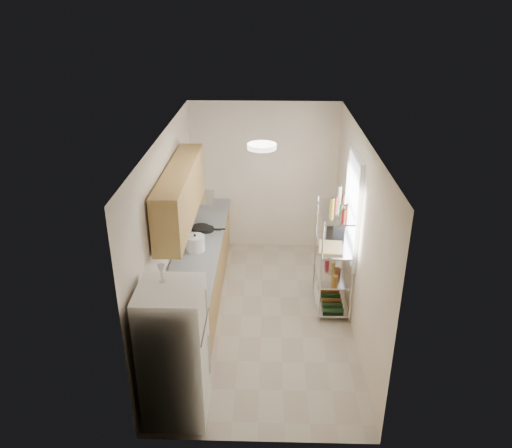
{
  "coord_description": "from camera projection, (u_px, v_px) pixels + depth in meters",
  "views": [
    {
      "loc": [
        0.09,
        -5.89,
        4.18
      ],
      "look_at": [
        -0.08,
        0.25,
        1.32
      ],
      "focal_mm": 35.0,
      "sensor_mm": 36.0,
      "label": 1
    }
  ],
  "objects": [
    {
      "name": "counter_run",
      "position": [
        200.0,
        271.0,
        7.34
      ],
      "size": [
        0.63,
        3.51,
        0.9
      ],
      "color": "#AF894A",
      "rests_on": "ground"
    },
    {
      "name": "upper_cabinets",
      "position": [
        181.0,
        194.0,
        6.46
      ],
      "size": [
        0.33,
        2.2,
        0.72
      ],
      "primitive_type": "cube",
      "color": "#AF894A",
      "rests_on": "room"
    },
    {
      "name": "rice_cooker",
      "position": [
        195.0,
        243.0,
        6.94
      ],
      "size": [
        0.27,
        0.27,
        0.22
      ],
      "primitive_type": "cylinder",
      "color": "white",
      "rests_on": "counter_run"
    },
    {
      "name": "frying_pan_small",
      "position": [
        207.0,
        229.0,
        7.55
      ],
      "size": [
        0.24,
        0.24,
        0.05
      ],
      "primitive_type": "cylinder",
      "rotation": [
        0.0,
        0.0,
        0.05
      ],
      "color": "black",
      "rests_on": "counter_run"
    },
    {
      "name": "range_hood",
      "position": [
        195.0,
        201.0,
        7.36
      ],
      "size": [
        0.5,
        0.6,
        0.12
      ],
      "primitive_type": "cube",
      "color": "#B7BABC",
      "rests_on": "room"
    },
    {
      "name": "room",
      "position": [
        262.0,
        234.0,
        6.56
      ],
      "size": [
        2.52,
        4.42,
        2.62
      ],
      "color": "#B0A68F",
      "rests_on": "ground"
    },
    {
      "name": "refrigerator",
      "position": [
        175.0,
        353.0,
        5.16
      ],
      "size": [
        0.65,
        0.65,
        1.58
      ],
      "primitive_type": "cube",
      "color": "white",
      "rests_on": "ground"
    },
    {
      "name": "wine_glass_b",
      "position": [
        161.0,
        273.0,
        4.91
      ],
      "size": [
        0.07,
        0.07,
        0.19
      ],
      "primitive_type": null,
      "color": "silver",
      "rests_on": "refrigerator"
    },
    {
      "name": "frying_pan_large",
      "position": [
        201.0,
        228.0,
        7.58
      ],
      "size": [
        0.33,
        0.33,
        0.05
      ],
      "primitive_type": "cylinder",
      "rotation": [
        0.0,
        0.0,
        -0.16
      ],
      "color": "black",
      "rests_on": "counter_run"
    },
    {
      "name": "bakers_rack",
      "position": [
        335.0,
        238.0,
        6.88
      ],
      "size": [
        0.45,
        0.9,
        1.73
      ],
      "color": "silver",
      "rests_on": "ground"
    },
    {
      "name": "window",
      "position": [
        353.0,
        207.0,
        6.74
      ],
      "size": [
        0.06,
        1.0,
        1.46
      ],
      "primitive_type": "cube",
      "color": "white",
      "rests_on": "room"
    },
    {
      "name": "espresso_machine",
      "position": [
        336.0,
        227.0,
        7.06
      ],
      "size": [
        0.23,
        0.29,
        0.31
      ],
      "primitive_type": "cube",
      "rotation": [
        0.0,
        0.0,
        0.22
      ],
      "color": "black",
      "rests_on": "bakers_rack"
    },
    {
      "name": "cutting_board",
      "position": [
        331.0,
        248.0,
        6.79
      ],
      "size": [
        0.35,
        0.44,
        0.03
      ],
      "primitive_type": "cube",
      "rotation": [
        0.0,
        0.0,
        -0.09
      ],
      "color": "tan",
      "rests_on": "bakers_rack"
    },
    {
      "name": "storage_bag",
      "position": [
        329.0,
        255.0,
        7.38
      ],
      "size": [
        0.11,
        0.15,
        0.17
      ],
      "primitive_type": "cube",
      "rotation": [
        0.0,
        0.0,
        -0.01
      ],
      "color": "maroon",
      "rests_on": "bakers_rack"
    },
    {
      "name": "ceiling_dome",
      "position": [
        262.0,
        146.0,
        5.75
      ],
      "size": [
        0.34,
        0.34,
        0.05
      ],
      "primitive_type": "cylinder",
      "color": "white",
      "rests_on": "room"
    },
    {
      "name": "wine_glass_a",
      "position": [
        162.0,
        273.0,
        4.92
      ],
      "size": [
        0.07,
        0.07,
        0.19
      ],
      "primitive_type": null,
      "color": "silver",
      "rests_on": "refrigerator"
    }
  ]
}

